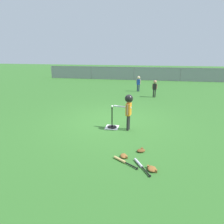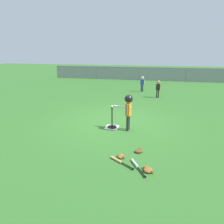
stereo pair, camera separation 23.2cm
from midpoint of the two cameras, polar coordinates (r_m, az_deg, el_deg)
ground_plane at (r=7.13m, az=1.19°, el=-2.85°), size 60.00×60.00×0.00m
home_plate at (r=6.60m, az=1.01°, el=-4.53°), size 0.44×0.44×0.01m
batting_tee at (r=6.56m, az=1.01°, el=-3.63°), size 0.32×0.32×0.71m
baseball_on_tee at (r=6.36m, az=1.04°, el=1.67°), size 0.07×0.07×0.07m
batter_child at (r=6.14m, az=5.94°, el=2.00°), size 0.64×0.33×1.19m
fielder_deep_left at (r=11.04m, az=14.14°, el=7.31°), size 0.27×0.19×0.96m
fielder_near_right at (r=12.54m, az=9.50°, el=8.83°), size 0.29×0.19×0.98m
spare_bat_silver at (r=4.55m, az=8.69°, el=-15.34°), size 0.40×0.63×0.06m
spare_bat_wood at (r=4.66m, az=3.45°, el=-14.30°), size 0.61×0.43×0.06m
glove_by_plate at (r=5.11m, az=9.25°, el=-11.36°), size 0.27×0.25×0.07m
glove_near_bats at (r=4.84m, az=4.01°, el=-12.94°), size 0.21×0.25×0.07m
glove_tossed_aside at (r=4.43m, az=12.38°, el=-16.47°), size 0.18×0.22×0.07m
glove_outfield_drop at (r=4.45m, az=11.88°, el=-16.34°), size 0.18×0.23×0.07m
outfield_fence at (r=17.70m, az=8.44°, el=11.33°), size 16.06×0.06×1.15m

